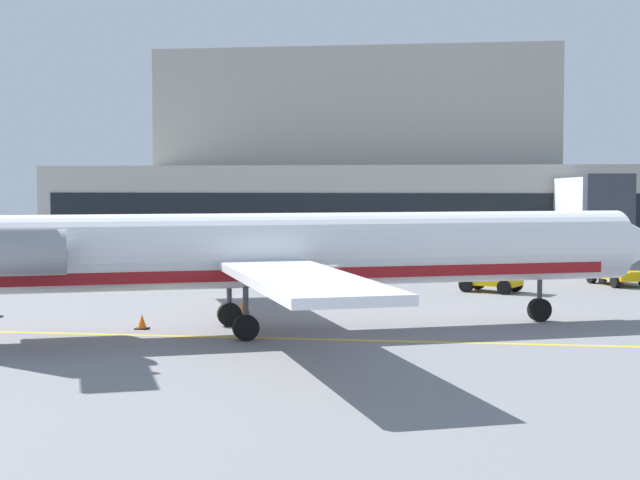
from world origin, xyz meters
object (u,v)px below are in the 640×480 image
regional_jet (261,251)px  pushback_tractor (613,267)px  baggage_tug (496,276)px  fuel_tank (479,246)px

regional_jet → pushback_tractor: bearing=51.6°
baggage_tug → fuel_tank: (-0.57, 15.39, 0.48)m
pushback_tractor → fuel_tank: 12.68m
pushback_tractor → fuel_tank: bearing=123.1°
pushback_tractor → regional_jet: bearing=-128.4°
regional_jet → fuel_tank: 30.98m
regional_jet → baggage_tug: regional_jet is taller
baggage_tug → fuel_tank: size_ratio=0.50×
baggage_tug → fuel_tank: bearing=92.1°
regional_jet → pushback_tractor: (15.22, 19.18, -2.02)m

